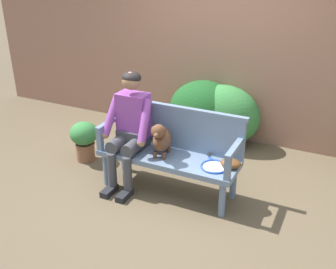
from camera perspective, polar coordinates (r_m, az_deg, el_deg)
name	(u,v)px	position (r m, az deg, el deg)	size (l,w,h in m)	color
ground_plane	(168,190)	(4.52, 0.00, -8.08)	(40.00, 40.00, 0.00)	brown
brick_garden_fence	(225,56)	(5.66, 8.30, 11.27)	(8.00, 0.30, 2.32)	#936651
hedge_bush_far_right	(204,111)	(5.57, 5.22, 3.41)	(1.01, 0.81, 0.87)	#194C1E
hedge_bush_far_left	(223,115)	(5.49, 8.02, 2.81)	(1.02, 0.68, 0.85)	#337538
garden_bench	(168,160)	(4.33, 0.00, -3.75)	(1.56, 0.50, 0.45)	slate
bench_backrest	(177,127)	(4.37, 1.26, 1.14)	(1.60, 0.06, 0.50)	slate
bench_armrest_left_end	(106,129)	(4.48, -9.04, 0.74)	(0.06, 0.50, 0.28)	slate
bench_armrest_right_end	(232,156)	(3.90, 9.28, -3.13)	(0.06, 0.50, 0.28)	slate
person_seated	(130,125)	(4.37, -5.54, 1.31)	(0.56, 0.65, 1.32)	black
dog_on_bench	(161,139)	(4.19, -1.02, -0.66)	(0.25, 0.42, 0.41)	brown
tennis_racket	(214,165)	(4.11, 6.66, -4.44)	(0.45, 0.55, 0.03)	blue
baseball_glove	(231,163)	(4.09, 9.10, -4.15)	(0.22, 0.17, 0.09)	brown
potted_plant	(84,138)	(5.13, -12.05, -0.55)	(0.36, 0.36, 0.53)	brown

